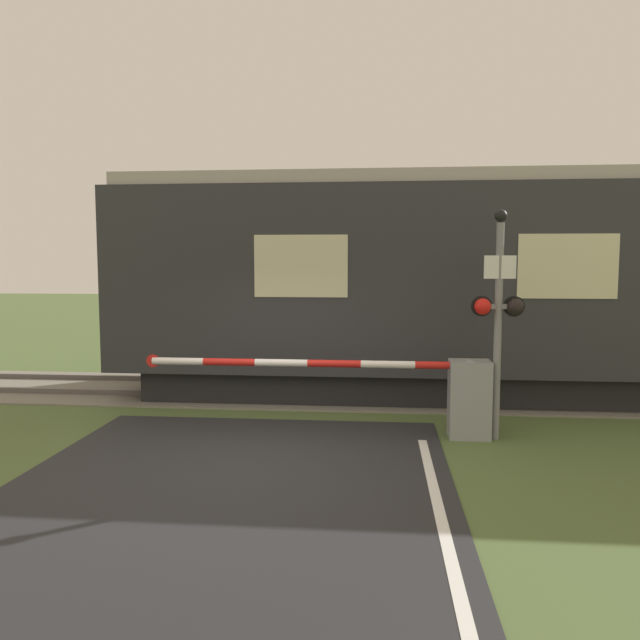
{
  "coord_description": "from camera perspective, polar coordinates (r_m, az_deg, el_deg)",
  "views": [
    {
      "loc": [
        1.72,
        -7.94,
        2.61
      ],
      "look_at": [
        0.78,
        1.89,
        1.68
      ],
      "focal_mm": 35.0,
      "sensor_mm": 36.0,
      "label": 1
    }
  ],
  "objects": [
    {
      "name": "signal_post",
      "position": [
        9.37,
        16.0,
        0.86
      ],
      "size": [
        0.76,
        0.26,
        3.35
      ],
      "color": "gray",
      "rests_on": "ground_plane"
    },
    {
      "name": "ground_plane",
      "position": [
        8.53,
        -6.61,
        -12.46
      ],
      "size": [
        80.0,
        80.0,
        0.0
      ],
      "primitive_type": "plane",
      "color": "#4C6033"
    },
    {
      "name": "train",
      "position": [
        12.59,
        19.74,
        2.95
      ],
      "size": [
        16.2,
        3.0,
        4.19
      ],
      "color": "black",
      "rests_on": "ground_plane"
    },
    {
      "name": "crossing_barrier",
      "position": [
        9.48,
        11.14,
        -6.56
      ],
      "size": [
        5.22,
        0.44,
        1.18
      ],
      "color": "gray",
      "rests_on": "ground_plane"
    },
    {
      "name": "track_bed",
      "position": [
        12.58,
        -2.55,
        -6.48
      ],
      "size": [
        36.0,
        3.2,
        0.13
      ],
      "color": "slate",
      "rests_on": "ground_plane"
    }
  ]
}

